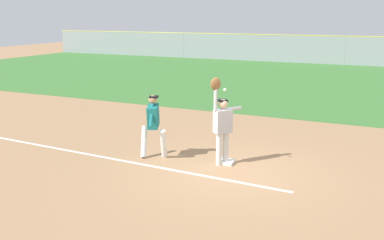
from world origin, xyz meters
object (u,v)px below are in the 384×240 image
first_base (227,162)px  parked_car_black (300,51)px  baseball (225,90)px  runner (153,122)px  fielder (222,122)px  parked_car_green (229,48)px  parked_car_blue (372,53)px

first_base → parked_car_black: parked_car_black is taller
baseball → parked_car_black: 29.34m
runner → baseball: bearing=-16.5°
fielder → first_base: bearing=-86.6°
runner → parked_car_black: 29.23m
parked_car_green → parked_car_black: same height
parked_car_green → parked_car_blue: bearing=4.0°
baseball → parked_car_blue: 29.12m
fielder → parked_car_blue: (2.14, 28.86, -0.45)m
parked_car_green → parked_car_blue: same height
parked_car_green → parked_car_black: (6.67, -0.26, 0.00)m
first_base → baseball: 1.97m
fielder → runner: fielder is taller
runner → parked_car_blue: size_ratio=0.39×
parked_car_black → baseball: bearing=-77.8°
first_base → parked_car_green: (-10.51, 29.03, 0.63)m
first_base → fielder: 1.09m
runner → parked_car_blue: 29.40m
first_base → parked_car_black: (-3.84, 28.77, 0.63)m
fielder → parked_car_green: fielder is taller
baseball → parked_car_green: bearing=109.8°
runner → parked_car_green: bearing=86.6°
parked_car_blue → runner: bearing=-99.9°
first_base → parked_car_green: bearing=109.9°
parked_car_black → runner: bearing=-81.6°
runner → parked_car_green: size_ratio=0.38×
baseball → parked_car_green: size_ratio=0.02×
fielder → runner: size_ratio=1.33×
parked_car_green → parked_car_blue: (12.56, -0.30, 0.00)m
baseball → parked_car_blue: size_ratio=0.02×
runner → first_base: bearing=-8.2°
first_base → parked_car_green: 30.88m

